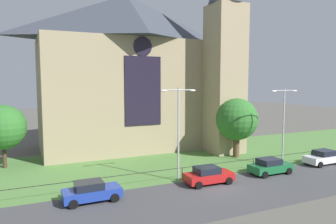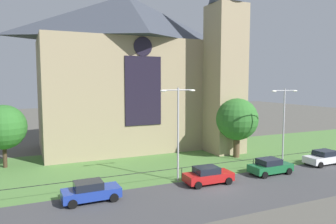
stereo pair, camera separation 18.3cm
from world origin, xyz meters
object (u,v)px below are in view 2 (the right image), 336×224
(streetlamp_near, at_px, (178,122))
(streetlamp_far, at_px, (284,117))
(parked_car_red, at_px, (208,175))
(parked_car_green, at_px, (270,166))
(tree_left_far, at_px, (3,127))
(parked_car_white, at_px, (323,158))
(tree_right_near, at_px, (237,120))
(church_building, at_px, (135,70))
(parked_car_blue, at_px, (91,191))

(streetlamp_near, height_order, streetlamp_far, streetlamp_near)
(parked_car_red, distance_m, parked_car_green, 6.92)
(tree_left_far, height_order, parked_car_green, tree_left_far)
(streetlamp_far, height_order, parked_car_white, streetlamp_far)
(tree_right_near, xyz_separation_m, tree_left_far, (-24.39, 6.04, -0.24))
(church_building, bearing_deg, parked_car_white, -47.69)
(streetlamp_near, xyz_separation_m, parked_car_blue, (-8.00, -1.72, -4.51))
(tree_left_far, distance_m, parked_car_white, 33.48)
(streetlamp_near, bearing_deg, tree_left_far, 141.76)
(streetlamp_near, bearing_deg, streetlamp_far, 0.00)
(tree_left_far, distance_m, streetlamp_far, 28.71)
(church_building, bearing_deg, parked_car_green, -66.03)
(tree_right_near, xyz_separation_m, streetlamp_far, (2.01, -5.20, 0.73))
(parked_car_green, bearing_deg, tree_left_far, 150.12)
(streetlamp_far, bearing_deg, parked_car_white, -16.50)
(tree_right_near, height_order, tree_left_far, tree_right_near)
(streetlamp_far, distance_m, parked_car_blue, 20.69)
(tree_left_far, bearing_deg, streetlamp_far, -23.06)
(streetlamp_near, height_order, parked_car_red, streetlamp_near)
(parked_car_red, height_order, parked_car_green, same)
(tree_right_near, distance_m, parked_car_green, 7.96)
(streetlamp_near, distance_m, parked_car_green, 10.14)
(tree_right_near, bearing_deg, tree_left_far, 166.09)
(streetlamp_near, bearing_deg, parked_car_blue, -167.85)
(church_building, height_order, streetlamp_far, church_building)
(parked_car_green, bearing_deg, tree_right_near, 79.54)
(parked_car_blue, xyz_separation_m, parked_car_green, (16.91, -0.03, 0.00))
(tree_right_near, bearing_deg, parked_car_red, -139.14)
(streetlamp_far, xyz_separation_m, parked_car_red, (-10.15, -1.83, -4.41))
(streetlamp_near, xyz_separation_m, parked_car_green, (8.91, -1.76, -4.51))
(parked_car_blue, relative_size, parked_car_white, 1.00)
(parked_car_blue, bearing_deg, tree_right_near, 20.23)
(parked_car_blue, bearing_deg, parked_car_green, -0.80)
(tree_left_far, bearing_deg, parked_car_blue, -64.21)
(streetlamp_near, bearing_deg, parked_car_white, -4.54)
(church_building, distance_m, parked_car_blue, 21.79)
(parked_car_blue, distance_m, parked_car_green, 16.91)
(church_building, height_order, parked_car_blue, church_building)
(parked_car_blue, height_order, parked_car_red, same)
(streetlamp_far, relative_size, parked_car_red, 1.90)
(streetlamp_near, distance_m, parked_car_white, 17.23)
(streetlamp_far, bearing_deg, tree_right_near, 111.17)
(parked_car_blue, bearing_deg, parked_car_red, -1.30)
(tree_left_far, distance_m, streetlamp_near, 18.20)
(tree_left_far, height_order, parked_car_white, tree_left_far)
(parked_car_blue, relative_size, parked_car_green, 1.00)
(church_building, relative_size, tree_right_near, 3.78)
(parked_car_white, bearing_deg, church_building, -48.55)
(tree_left_far, bearing_deg, parked_car_red, -38.80)
(streetlamp_near, height_order, parked_car_green, streetlamp_near)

